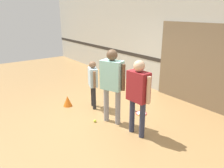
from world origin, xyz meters
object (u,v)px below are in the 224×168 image
object	(u,v)px
person_student_left	(93,79)
tennis_ball_near_instructor	(95,121)
training_cone	(68,101)
tennis_ball_by_spare_racket	(140,115)
person_student_right	(138,90)
tennis_ball_stray_left	(142,116)
person_instructor	(112,79)
racket_spare_on_floor	(141,113)

from	to	relation	value
person_student_left	tennis_ball_near_instructor	world-z (taller)	person_student_left
person_student_left	training_cone	world-z (taller)	person_student_left
training_cone	tennis_ball_by_spare_racket	bearing A→B (deg)	35.51
tennis_ball_near_instructor	person_student_right	bearing A→B (deg)	23.82
person_student_right	tennis_ball_stray_left	distance (m)	1.25
training_cone	person_student_left	bearing A→B (deg)	46.46
person_instructor	tennis_ball_stray_left	bearing A→B (deg)	48.42
person_instructor	tennis_ball_stray_left	world-z (taller)	person_instructor
racket_spare_on_floor	tennis_ball_stray_left	size ratio (longest dim) A/B	7.86
person_instructor	tennis_ball_by_spare_racket	bearing A→B (deg)	55.34
racket_spare_on_floor	tennis_ball_stray_left	bearing A→B (deg)	133.30
person_instructor	racket_spare_on_floor	xyz separation A→B (m)	(0.08, 0.87, -1.07)
person_instructor	training_cone	size ratio (longest dim) A/B	5.99
tennis_ball_near_instructor	person_student_left	bearing A→B (deg)	149.74
person_student_left	tennis_ball_near_instructor	xyz separation A→B (m)	(0.75, -0.44, -0.77)
tennis_ball_near_instructor	tennis_ball_stray_left	distance (m)	1.18
racket_spare_on_floor	tennis_ball_near_instructor	xyz separation A→B (m)	(-0.31, -1.20, 0.02)
person_instructor	person_student_right	bearing A→B (deg)	-13.89
person_student_left	person_student_right	world-z (taller)	person_student_right
person_student_right	tennis_ball_by_spare_racket	distance (m)	1.31
racket_spare_on_floor	tennis_ball_by_spare_racket	distance (m)	0.15
person_student_right	tennis_ball_stray_left	xyz separation A→B (m)	(-0.48, 0.63, -0.97)
racket_spare_on_floor	training_cone	xyz separation A→B (m)	(-1.57, -1.30, 0.14)
person_student_left	tennis_ball_stray_left	distance (m)	1.60
tennis_ball_stray_left	training_cone	world-z (taller)	training_cone
person_student_right	tennis_ball_near_instructor	bearing A→B (deg)	20.82
person_student_right	training_cone	bearing A→B (deg)	10.31
person_student_left	tennis_ball_stray_left	bearing A→B (deg)	47.75
training_cone	racket_spare_on_floor	bearing A→B (deg)	39.57
tennis_ball_by_spare_racket	tennis_ball_stray_left	distance (m)	0.09
tennis_ball_stray_left	training_cone	xyz separation A→B (m)	(-1.76, -1.16, 0.11)
tennis_ball_near_instructor	person_instructor	bearing A→B (deg)	55.34
tennis_ball_by_spare_racket	person_student_left	bearing A→B (deg)	-150.52
tennis_ball_by_spare_racket	tennis_ball_stray_left	size ratio (longest dim) A/B	1.00
racket_spare_on_floor	tennis_ball_stray_left	xyz separation A→B (m)	(0.19, -0.14, 0.02)
person_instructor	tennis_ball_near_instructor	distance (m)	1.12
tennis_ball_near_instructor	tennis_ball_by_spare_racket	distance (m)	1.17
racket_spare_on_floor	person_student_right	bearing A→B (deg)	120.73
person_student_right	racket_spare_on_floor	size ratio (longest dim) A/B	3.13
person_instructor	tennis_ball_by_spare_racket	size ratio (longest dim) A/B	26.41
racket_spare_on_floor	tennis_ball_by_spare_racket	world-z (taller)	tennis_ball_by_spare_racket
racket_spare_on_floor	tennis_ball_stray_left	world-z (taller)	tennis_ball_stray_left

